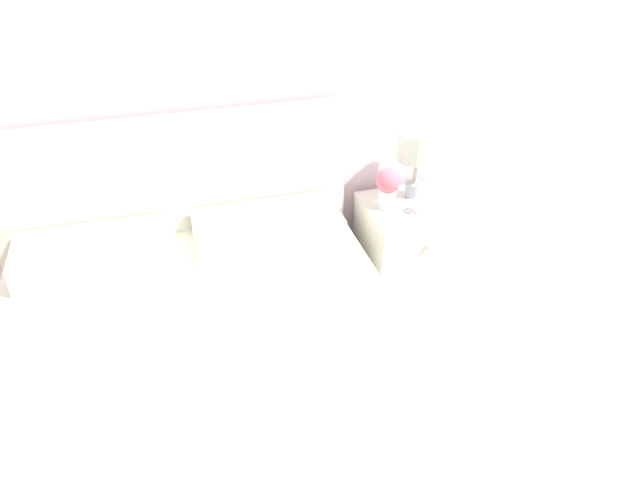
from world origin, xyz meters
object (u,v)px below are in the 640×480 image
(nightstand, at_px, (407,247))
(table_lamp, at_px, (417,150))
(bed, at_px, (209,380))
(teacup, at_px, (420,208))
(flower_vase, at_px, (388,186))

(nightstand, relative_size, table_lamp, 1.43)
(bed, distance_m, table_lamp, 1.61)
(bed, xyz_separation_m, teacup, (1.23, 0.63, 0.31))
(flower_vase, bearing_deg, teacup, -34.49)
(flower_vase, distance_m, teacup, 0.20)
(table_lamp, distance_m, teacup, 0.31)
(nightstand, bearing_deg, table_lamp, 59.26)
(nightstand, bearing_deg, bed, -149.39)
(nightstand, xyz_separation_m, table_lamp, (0.06, 0.10, 0.55))
(teacup, bearing_deg, table_lamp, 76.81)
(flower_vase, bearing_deg, nightstand, -6.36)
(bed, relative_size, nightstand, 3.90)
(bed, relative_size, table_lamp, 5.57)
(table_lamp, bearing_deg, flower_vase, -156.74)
(teacup, bearing_deg, bed, -152.75)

